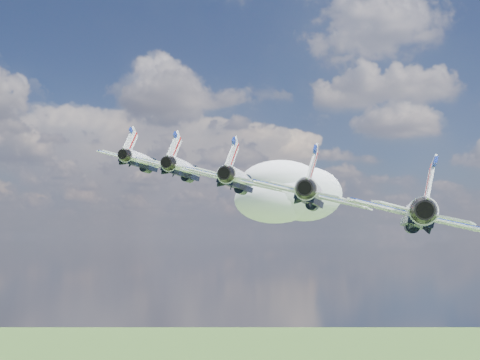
# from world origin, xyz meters

# --- Properties ---
(cloud_far) EXTENTS (53.64, 42.15, 21.07)m
(cloud_far) POSITION_xyz_m (-1.97, 206.57, 171.84)
(cloud_far) COLOR white
(jet_0) EXTENTS (13.95, 17.93, 7.52)m
(jet_0) POSITION_xyz_m (-27.95, 5.00, 162.03)
(jet_0) COLOR white
(jet_1) EXTENTS (13.95, 17.93, 7.52)m
(jet_1) POSITION_xyz_m (-19.68, -4.45, 159.63)
(jet_1) COLOR silver
(jet_2) EXTENTS (13.95, 17.93, 7.52)m
(jet_2) POSITION_xyz_m (-11.40, -13.90, 157.23)
(jet_2) COLOR white
(jet_3) EXTENTS (13.95, 17.93, 7.52)m
(jet_3) POSITION_xyz_m (-3.13, -23.34, 154.83)
(jet_3) COLOR white
(jet_4) EXTENTS (13.95, 17.93, 7.52)m
(jet_4) POSITION_xyz_m (5.15, -32.79, 152.43)
(jet_4) COLOR white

